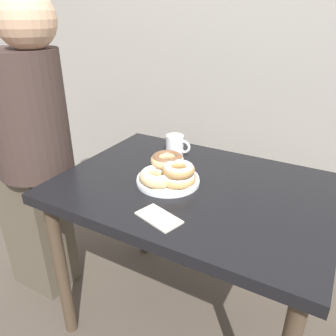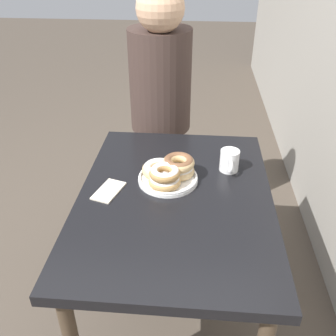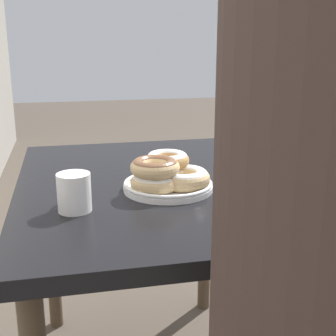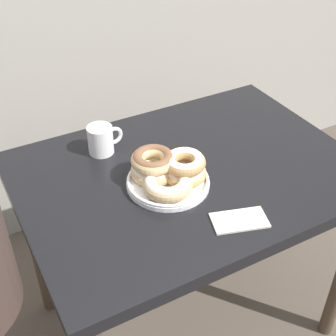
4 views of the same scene
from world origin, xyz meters
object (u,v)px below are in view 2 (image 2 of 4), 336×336
(dining_table, at_px, (175,213))
(coffee_mug, at_px, (230,161))
(person_figure, at_px, (161,112))
(donut_plate, at_px, (169,172))
(napkin, at_px, (108,191))

(dining_table, relative_size, coffee_mug, 8.72)
(dining_table, xyz_separation_m, person_figure, (-0.72, -0.13, 0.10))
(donut_plate, height_order, coffee_mug, donut_plate)
(dining_table, xyz_separation_m, coffee_mug, (-0.19, 0.21, 0.13))
(dining_table, bearing_deg, napkin, -89.50)
(dining_table, distance_m, donut_plate, 0.16)
(coffee_mug, xyz_separation_m, person_figure, (-0.53, -0.34, -0.03))
(coffee_mug, xyz_separation_m, napkin, (0.19, -0.46, -0.04))
(donut_plate, relative_size, coffee_mug, 2.21)
(person_figure, xyz_separation_m, napkin, (0.72, -0.13, -0.01))
(person_figure, relative_size, napkin, 8.61)
(dining_table, relative_size, person_figure, 0.72)
(donut_plate, xyz_separation_m, napkin, (0.09, -0.22, -0.04))
(dining_table, xyz_separation_m, donut_plate, (-0.09, -0.03, 0.13))
(donut_plate, height_order, napkin, donut_plate)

